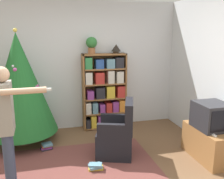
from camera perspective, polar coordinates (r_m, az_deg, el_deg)
The scene contains 13 objects.
wall_back at distance 5.17m, azimuth -7.96°, elevation 5.33°, with size 8.00×0.10×2.60m.
area_rug at distance 3.88m, azimuth -9.49°, elevation -17.71°, with size 2.58×1.67×0.01m.
bookshelf at distance 5.15m, azimuth -1.62°, elevation -0.56°, with size 0.89×0.28×1.56m.
tv_stand at distance 4.33m, azimuth 21.29°, elevation -11.38°, with size 0.46×0.88×0.51m.
television at distance 4.17m, azimuth 21.82°, elevation -5.61°, with size 0.46×0.51×0.41m.
game_remote at distance 3.96m, azimuth 22.18°, elevation -9.60°, with size 0.04×0.12×0.02m.
christmas_tree at distance 4.64m, azimuth -20.39°, elevation 1.23°, with size 1.24×1.24×2.04m.
armchair at distance 4.12m, azimuth 1.20°, elevation -10.63°, with size 0.72×0.72×0.92m.
standing_person at distance 3.23m, azimuth -22.95°, elevation -6.63°, with size 0.64×0.47×1.59m.
potted_plant at distance 4.97m, azimuth -4.71°, elevation 10.32°, with size 0.22×0.22×0.33m.
table_lamp at distance 5.08m, azimuth 0.95°, elevation 9.42°, with size 0.20×0.20×0.18m.
book_pile_near_tree at distance 4.55m, azimuth -14.72°, elevation -12.49°, with size 0.23×0.19×0.11m.
book_pile_by_chair at distance 3.84m, azimuth -3.80°, elevation -17.16°, with size 0.23×0.19×0.10m.
Camera 1 is at (-0.58, -2.93, 1.96)m, focal length 40.00 mm.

